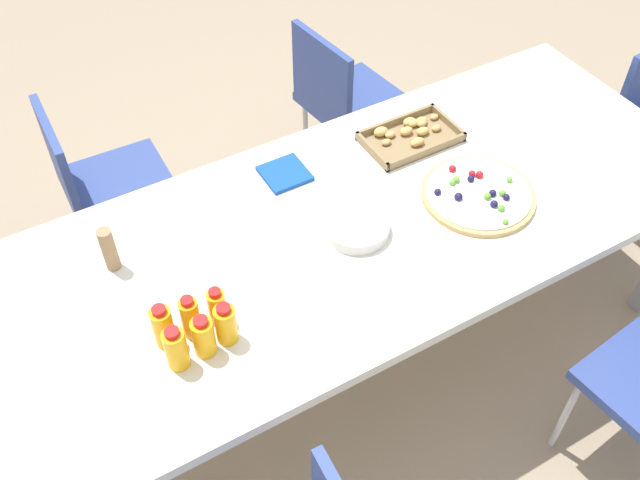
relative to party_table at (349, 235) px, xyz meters
The scene contains 15 objects.
ground_plane 0.69m from the party_table, ahead, with size 12.00×12.00×0.00m, color gray.
party_table is the anchor object (origin of this frame).
chair_far_right 1.02m from the party_table, 59.78° to the left, with size 0.44×0.44×0.83m.
chair_far_left 1.07m from the party_table, 124.33° to the left, with size 0.41×0.41×0.83m.
juice_bottle_0 0.72m from the party_table, 162.16° to the right, with size 0.06×0.06×0.15m.
juice_bottle_1 0.64m from the party_table, 160.14° to the right, with size 0.06×0.06×0.14m.
juice_bottle_2 0.58m from the party_table, 158.47° to the right, with size 0.06×0.06×0.14m.
juice_bottle_3 0.70m from the party_table, 168.87° to the right, with size 0.06×0.06×0.15m.
juice_bottle_4 0.63m from the party_table, 166.65° to the right, with size 0.05×0.05×0.15m.
juice_bottle_5 0.55m from the party_table, 165.02° to the right, with size 0.05×0.05×0.13m.
fruit_pizza 0.45m from the party_table, 13.84° to the right, with size 0.38×0.38×0.05m.
snack_tray 0.49m from the party_table, 31.97° to the left, with size 0.34×0.21×0.04m.
plate_stack 0.08m from the party_table, 93.14° to the right, with size 0.21×0.21×0.04m.
napkin_stack 0.32m from the party_table, 103.00° to the left, with size 0.15×0.15×0.01m, color #194CA5.
cardboard_tube 0.75m from the party_table, 164.00° to the left, with size 0.04×0.04×0.15m, color #9E7A56.
Camera 1 is at (-0.88, -1.33, 2.39)m, focal length 40.19 mm.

